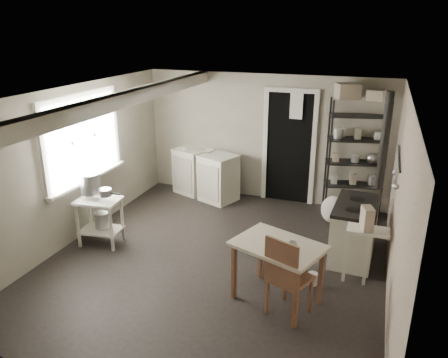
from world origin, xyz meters
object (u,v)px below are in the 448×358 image
(chair, at_px, (290,276))
(stove, at_px, (354,228))
(base_cabinets, at_px, (205,173))
(shelf_rack, at_px, (355,161))
(stockpot, at_px, (90,184))
(prep_table, at_px, (100,219))
(work_table, at_px, (277,272))
(flour_sack, at_px, (333,209))

(chair, bearing_deg, stove, 91.38)
(base_cabinets, xyz_separation_m, shelf_rack, (2.67, 0.12, 0.49))
(stockpot, height_order, shelf_rack, shelf_rack)
(prep_table, relative_size, shelf_rack, 0.36)
(prep_table, xyz_separation_m, stove, (3.56, 0.87, 0.04))
(prep_table, xyz_separation_m, base_cabinets, (0.74, 2.31, 0.06))
(shelf_rack, relative_size, work_table, 2.01)
(stockpot, relative_size, flour_sack, 0.65)
(shelf_rack, distance_m, chair, 3.21)
(work_table, bearing_deg, chair, -45.62)
(prep_table, distance_m, chair, 3.07)
(prep_table, xyz_separation_m, work_table, (2.79, -0.52, -0.02))
(prep_table, height_order, stove, stove)
(work_table, bearing_deg, flour_sack, 81.40)
(prep_table, relative_size, flour_sack, 1.55)
(base_cabinets, bearing_deg, shelf_rack, 23.58)
(chair, bearing_deg, work_table, 155.88)
(base_cabinets, distance_m, flour_sack, 2.46)
(prep_table, relative_size, stove, 0.70)
(flour_sack, bearing_deg, stove, -69.12)
(work_table, bearing_deg, base_cabinets, 126.01)
(stove, relative_size, chair, 1.02)
(shelf_rack, bearing_deg, flour_sack, -129.14)
(work_table, bearing_deg, shelf_rack, 78.25)
(prep_table, bearing_deg, shelf_rack, 35.56)
(shelf_rack, bearing_deg, chair, -111.40)
(shelf_rack, height_order, stove, shelf_rack)
(shelf_rack, bearing_deg, stove, -98.10)
(shelf_rack, bearing_deg, work_table, -115.47)
(base_cabinets, distance_m, chair, 3.76)
(stockpot, xyz_separation_m, shelf_rack, (3.52, 2.43, 0.01))
(chair, bearing_deg, prep_table, -171.90)
(prep_table, height_order, flour_sack, prep_table)
(stockpot, bearing_deg, shelf_rack, 34.60)
(flour_sack, bearing_deg, chair, -93.89)
(stockpot, height_order, stove, stockpot)
(base_cabinets, height_order, flour_sack, base_cabinets)
(flour_sack, bearing_deg, shelf_rack, 64.57)
(flour_sack, bearing_deg, base_cabinets, 170.80)
(base_cabinets, xyz_separation_m, chair, (2.24, -3.02, 0.02))
(base_cabinets, bearing_deg, flour_sack, 11.70)
(prep_table, bearing_deg, stockpot, 175.91)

